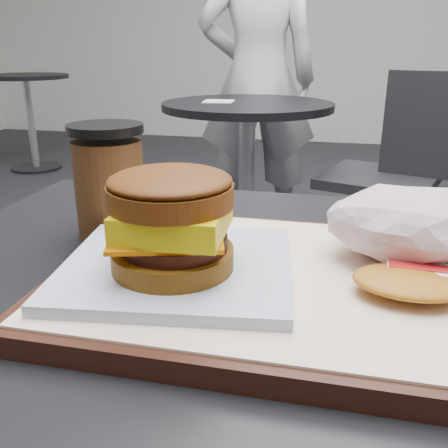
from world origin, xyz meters
TOP-DOWN VIEW (x-y plane):
  - serving_tray at (-0.02, -0.01)m, footprint 0.38×0.28m
  - breakfast_sandwich at (-0.10, -0.04)m, footprint 0.21×0.19m
  - hash_brown at (0.10, -0.01)m, footprint 0.12×0.09m
  - crumpled_wrapper at (0.09, 0.04)m, footprint 0.15×0.12m
  - coffee_cup at (-0.22, 0.09)m, footprint 0.08×0.08m
  - neighbor_table at (-0.35, 1.65)m, footprint 0.70×0.70m
  - napkin at (-0.47, 1.64)m, footprint 0.13×0.13m
  - neighbor_chair at (0.26, 1.64)m, footprint 0.65×0.53m
  - patron at (-0.39, 2.13)m, footprint 0.66×0.50m
  - bg_table_mid at (-2.40, 3.20)m, footprint 0.66×0.66m

SIDE VIEW (x-z plane):
  - neighbor_chair at x=0.26m, z-range 0.07..0.95m
  - neighbor_table at x=-0.35m, z-range 0.18..0.93m
  - bg_table_mid at x=-2.40m, z-range 0.19..0.94m
  - napkin at x=-0.47m, z-range 0.75..0.75m
  - serving_tray at x=-0.02m, z-range 0.77..0.79m
  - hash_brown at x=0.10m, z-range 0.79..0.81m
  - patron at x=-0.39m, z-range 0.00..1.61m
  - crumpled_wrapper at x=0.09m, z-range 0.79..0.86m
  - breakfast_sandwich at x=-0.10m, z-range 0.78..0.88m
  - coffee_cup at x=-0.22m, z-range 0.77..0.89m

